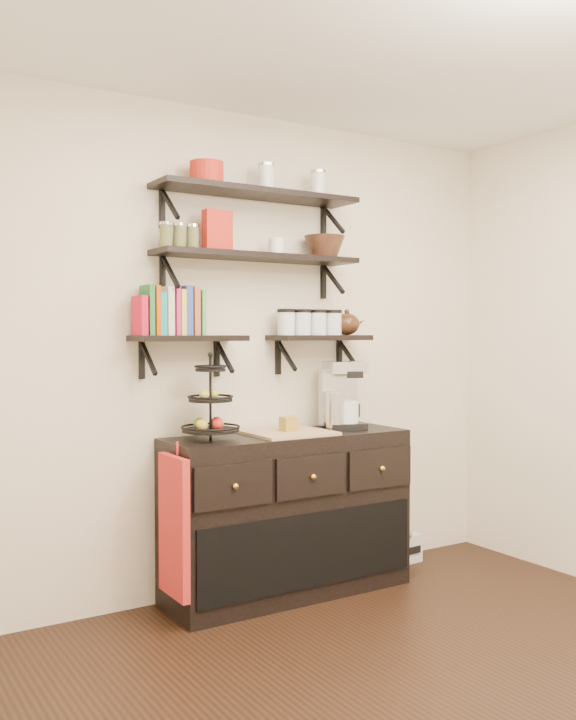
% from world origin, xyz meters
% --- Properties ---
extents(floor, '(3.50, 3.50, 0.00)m').
position_xyz_m(floor, '(0.00, 0.00, 0.00)').
color(floor, black).
rests_on(floor, ground).
extents(ceiling, '(3.50, 3.50, 0.02)m').
position_xyz_m(ceiling, '(0.00, 0.00, 2.70)').
color(ceiling, white).
rests_on(ceiling, back_wall).
extents(back_wall, '(3.50, 0.02, 2.70)m').
position_xyz_m(back_wall, '(0.00, 1.75, 1.35)').
color(back_wall, white).
rests_on(back_wall, ground).
extents(shelf_top, '(1.20, 0.27, 0.23)m').
position_xyz_m(shelf_top, '(0.00, 1.62, 2.23)').
color(shelf_top, black).
rests_on(shelf_top, back_wall).
extents(shelf_mid, '(1.20, 0.27, 0.23)m').
position_xyz_m(shelf_mid, '(0.00, 1.62, 1.88)').
color(shelf_mid, black).
rests_on(shelf_mid, back_wall).
extents(shelf_low_left, '(0.60, 0.25, 0.23)m').
position_xyz_m(shelf_low_left, '(-0.42, 1.63, 1.43)').
color(shelf_low_left, black).
rests_on(shelf_low_left, back_wall).
extents(shelf_low_right, '(0.60, 0.25, 0.23)m').
position_xyz_m(shelf_low_right, '(0.42, 1.63, 1.43)').
color(shelf_low_right, black).
rests_on(shelf_low_right, back_wall).
extents(cookbooks, '(0.36, 0.15, 0.26)m').
position_xyz_m(cookbooks, '(-0.51, 1.63, 1.56)').
color(cookbooks, red).
rests_on(cookbooks, shelf_low_left).
extents(glass_canisters, '(0.43, 0.10, 0.13)m').
position_xyz_m(glass_canisters, '(0.36, 1.63, 1.51)').
color(glass_canisters, silver).
rests_on(glass_canisters, shelf_low_right).
extents(sideboard, '(1.40, 0.50, 0.92)m').
position_xyz_m(sideboard, '(0.13, 1.51, 0.45)').
color(sideboard, black).
rests_on(sideboard, floor).
extents(fruit_stand, '(0.30, 0.30, 0.44)m').
position_xyz_m(fruit_stand, '(-0.35, 1.52, 1.05)').
color(fruit_stand, black).
rests_on(fruit_stand, sideboard).
extents(candle, '(0.08, 0.08, 0.08)m').
position_xyz_m(candle, '(0.13, 1.51, 0.96)').
color(candle, olive).
rests_on(candle, sideboard).
extents(coffee_maker, '(0.26, 0.26, 0.40)m').
position_xyz_m(coffee_maker, '(0.52, 1.54, 1.09)').
color(coffee_maker, black).
rests_on(coffee_maker, sideboard).
extents(thermal_carafe, '(0.11, 0.11, 0.22)m').
position_xyz_m(thermal_carafe, '(0.44, 1.49, 1.01)').
color(thermal_carafe, silver).
rests_on(thermal_carafe, sideboard).
extents(apron, '(0.04, 0.30, 0.70)m').
position_xyz_m(apron, '(-0.60, 1.41, 0.50)').
color(apron, '#B51329').
rests_on(apron, sideboard).
extents(radio, '(0.34, 0.23, 0.20)m').
position_xyz_m(radio, '(1.01, 1.63, 0.10)').
color(radio, silver).
rests_on(radio, floor).
extents(recipe_box, '(0.16, 0.07, 0.22)m').
position_xyz_m(recipe_box, '(-0.25, 1.61, 2.01)').
color(recipe_box, red).
rests_on(recipe_box, shelf_mid).
extents(walnut_bowl, '(0.24, 0.24, 0.13)m').
position_xyz_m(walnut_bowl, '(0.44, 1.61, 1.96)').
color(walnut_bowl, black).
rests_on(walnut_bowl, shelf_mid).
extents(ramekins, '(0.09, 0.09, 0.10)m').
position_xyz_m(ramekins, '(0.12, 1.61, 1.95)').
color(ramekins, white).
rests_on(ramekins, shelf_mid).
extents(teapot, '(0.23, 0.19, 0.16)m').
position_xyz_m(teapot, '(0.62, 1.63, 1.53)').
color(teapot, '#3A2011').
rests_on(teapot, shelf_low_right).
extents(red_pot, '(0.18, 0.18, 0.12)m').
position_xyz_m(red_pot, '(-0.32, 1.61, 2.31)').
color(red_pot, red).
rests_on(red_pot, shelf_top).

